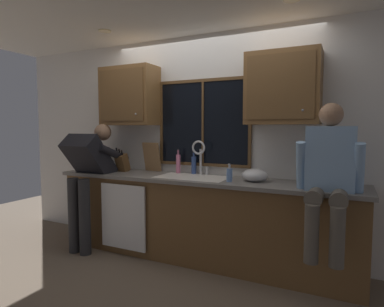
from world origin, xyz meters
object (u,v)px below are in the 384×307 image
at_px(bottle_green_glass, 194,165).
at_px(knife_block, 122,163).
at_px(person_standing, 89,171).
at_px(mixing_bowl, 255,175).
at_px(person_sitting_on_counter, 329,171).
at_px(soap_dispenser, 229,175).
at_px(bottle_tall_clear, 178,163).
at_px(cutting_board, 152,157).

bearing_deg(bottle_green_glass, knife_block, -167.33).
distance_m(person_standing, mixing_bowl, 1.97).
xyz_separation_m(person_sitting_on_counter, soap_dispenser, (-0.93, 0.16, -0.11)).
relative_size(knife_block, mixing_bowl, 1.20).
bearing_deg(bottle_green_glass, person_sitting_on_counter, -18.62).
bearing_deg(bottle_tall_clear, soap_dispenser, -22.69).
distance_m(mixing_bowl, bottle_green_glass, 0.82).
height_order(knife_block, bottle_tall_clear, knife_block).
relative_size(person_sitting_on_counter, bottle_tall_clear, 4.31).
bearing_deg(bottle_tall_clear, cutting_board, 179.19).
bearing_deg(knife_block, cutting_board, 28.75).
distance_m(cutting_board, mixing_bowl, 1.38).
height_order(knife_block, soap_dispenser, knife_block).
xyz_separation_m(soap_dispenser, bottle_tall_clear, (-0.76, 0.32, 0.05)).
bearing_deg(mixing_bowl, soap_dispenser, -146.91).
height_order(knife_block, bottle_green_glass, knife_block).
bearing_deg(person_sitting_on_counter, cutting_board, 166.93).
bearing_deg(person_sitting_on_counter, bottle_green_glass, 161.38).
bearing_deg(knife_block, bottle_tall_clear, 13.75).
bearing_deg(cutting_board, bottle_tall_clear, -0.81).
xyz_separation_m(person_standing, person_sitting_on_counter, (2.65, 0.02, 0.16)).
xyz_separation_m(knife_block, bottle_green_glass, (0.90, 0.20, 0.00)).
relative_size(cutting_board, mixing_bowl, 1.37).
bearing_deg(person_standing, knife_block, 52.59).
distance_m(knife_block, cutting_board, 0.38).
distance_m(person_standing, cutting_board, 0.78).
height_order(person_standing, mixing_bowl, person_standing).
height_order(knife_block, cutting_board, cutting_board).
distance_m(person_sitting_on_counter, cutting_board, 2.13).
distance_m(person_standing, bottle_tall_clear, 1.08).
distance_m(person_sitting_on_counter, knife_block, 2.42).
height_order(cutting_board, soap_dispenser, cutting_board).
bearing_deg(bottle_tall_clear, knife_block, -166.25).
distance_m(knife_block, bottle_green_glass, 0.92).
bearing_deg(person_sitting_on_counter, bottle_tall_clear, 164.31).
height_order(person_standing, bottle_green_glass, person_standing).
bearing_deg(person_sitting_on_counter, soap_dispenser, 170.42).
height_order(person_standing, cutting_board, person_standing).
height_order(person_sitting_on_counter, bottle_green_glass, person_sitting_on_counter).
distance_m(cutting_board, soap_dispenser, 1.19).
distance_m(cutting_board, bottle_green_glass, 0.58).
distance_m(mixing_bowl, soap_dispenser, 0.27).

